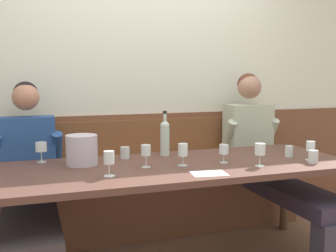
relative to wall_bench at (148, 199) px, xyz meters
name	(u,v)px	position (x,y,z in m)	size (l,w,h in m)	color
room_wall_back	(138,67)	(0.00, 0.26, 1.12)	(6.80, 0.08, 2.80)	silver
wood_wainscot_panel	(141,169)	(0.00, 0.21, 0.21)	(6.80, 0.03, 0.99)	brown
wall_bench	(148,199)	(0.00, 0.00, 0.00)	(2.69, 0.42, 0.94)	brown
dining_table	(177,174)	(0.00, -0.73, 0.38)	(2.39, 0.89, 0.73)	#51322A
person_right_seat	(29,183)	(-0.94, -0.42, 0.32)	(0.50, 1.33, 1.28)	#273232
person_center_left_seat	(269,157)	(0.94, -0.36, 0.37)	(0.51, 1.34, 1.34)	#353240
ice_bucket	(82,150)	(-0.60, -0.54, 0.55)	(0.21, 0.21, 0.20)	#BDB0C3
wine_bottle_amber_mid	(165,137)	(0.01, -0.43, 0.59)	(0.07, 0.07, 0.33)	#B8C7BC
wine_glass_left_end	(183,151)	(0.02, -0.79, 0.55)	(0.06, 0.06, 0.15)	silver
wine_glass_center_rear	(146,152)	(-0.22, -0.75, 0.56)	(0.06, 0.06, 0.15)	silver
wine_glass_center_front	(41,148)	(-0.85, -0.37, 0.55)	(0.08, 0.08, 0.14)	silver
wine_glass_mid_right	(109,159)	(-0.49, -0.91, 0.56)	(0.07, 0.07, 0.15)	silver
wine_glass_by_bottle	(260,150)	(0.49, -0.96, 0.56)	(0.07, 0.07, 0.15)	silver
wine_glass_right_end	(311,148)	(0.92, -0.91, 0.54)	(0.07, 0.07, 0.13)	silver
wine_glass_near_bucket	(224,150)	(0.31, -0.79, 0.54)	(0.06, 0.06, 0.13)	silver
water_tumbler_center	(289,151)	(0.85, -0.76, 0.49)	(0.06, 0.06, 0.08)	silver
water_tumbler_left	(125,153)	(-0.29, -0.43, 0.50)	(0.07, 0.07, 0.08)	silver
water_tumbler_right	(313,157)	(0.88, -1.00, 0.50)	(0.07, 0.07, 0.09)	silver
tasting_sheet_left_guest	(209,173)	(0.09, -1.04, 0.45)	(0.21, 0.15, 0.00)	white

